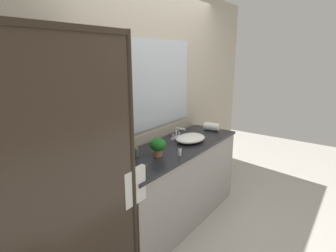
# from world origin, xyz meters

# --- Properties ---
(ground_plane) EXTENTS (8.00, 8.00, 0.00)m
(ground_plane) POSITION_xyz_m (0.00, 0.00, 0.00)
(ground_plane) COLOR #B7B2A8
(wall_back_with_mirror) EXTENTS (4.40, 0.06, 2.60)m
(wall_back_with_mirror) POSITION_xyz_m (0.00, 0.34, 1.30)
(wall_back_with_mirror) COLOR #B2A893
(wall_back_with_mirror) RESTS_ON ground_plane
(vanity_cabinet) EXTENTS (1.80, 0.58, 0.90)m
(vanity_cabinet) POSITION_xyz_m (0.00, 0.01, 0.45)
(vanity_cabinet) COLOR #9E9993
(vanity_cabinet) RESTS_ON ground_plane
(shower_enclosure) EXTENTS (1.20, 0.59, 2.00)m
(shower_enclosure) POSITION_xyz_m (-1.28, -0.19, 1.02)
(shower_enclosure) COLOR #2D2319
(shower_enclosure) RESTS_ON ground_plane
(sink_basin) EXTENTS (0.39, 0.29, 0.08)m
(sink_basin) POSITION_xyz_m (0.21, -0.04, 0.94)
(sink_basin) COLOR white
(sink_basin) RESTS_ON vanity_cabinet
(faucet) EXTENTS (0.17, 0.14, 0.14)m
(faucet) POSITION_xyz_m (0.21, 0.14, 0.95)
(faucet) COLOR silver
(faucet) RESTS_ON vanity_cabinet
(potted_plant) EXTENTS (0.16, 0.16, 0.18)m
(potted_plant) POSITION_xyz_m (-0.35, -0.03, 1.00)
(potted_plant) COLOR #B77A51
(potted_plant) RESTS_ON vanity_cabinet
(soap_dish) EXTENTS (0.10, 0.07, 0.04)m
(soap_dish) POSITION_xyz_m (-0.77, 0.08, 0.91)
(soap_dish) COLOR silver
(soap_dish) RESTS_ON vanity_cabinet
(amenity_bottle_shampoo) EXTENTS (0.03, 0.03, 0.09)m
(amenity_bottle_shampoo) POSITION_xyz_m (-0.49, 0.12, 0.94)
(amenity_bottle_shampoo) COLOR #4C7056
(amenity_bottle_shampoo) RESTS_ON vanity_cabinet
(amenity_bottle_conditioner) EXTENTS (0.03, 0.03, 0.09)m
(amenity_bottle_conditioner) POSITION_xyz_m (-0.22, -0.19, 0.94)
(amenity_bottle_conditioner) COLOR white
(amenity_bottle_conditioner) RESTS_ON vanity_cabinet
(rolled_towel_near_edge) EXTENTS (0.13, 0.21, 0.10)m
(rolled_towel_near_edge) POSITION_xyz_m (0.76, -0.03, 0.95)
(rolled_towel_near_edge) COLOR white
(rolled_towel_near_edge) RESTS_ON vanity_cabinet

